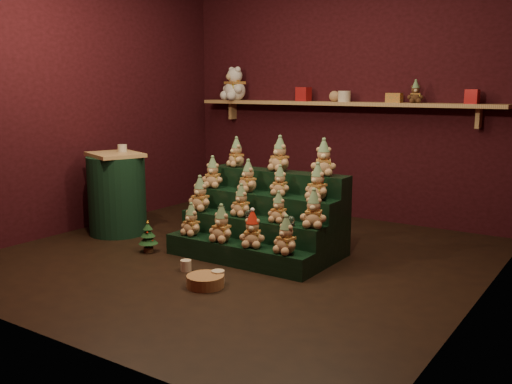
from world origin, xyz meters
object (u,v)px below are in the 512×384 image
Objects in this scene: snow_globe_c at (291,221)px; white_bear at (235,79)px; mug_left at (186,265)px; wicker_basket at (205,281)px; side_table at (117,194)px; mini_christmas_tree at (148,236)px; mug_right at (218,277)px; brown_bear at (415,92)px; riser_tier_front at (237,253)px; snow_globe_b at (249,214)px; snow_globe_a at (221,210)px.

snow_globe_c is 0.16× the size of white_bear.
wicker_basket is (0.37, -0.21, -0.00)m from mug_left.
side_table is 1.94m from wicker_basket.
mini_christmas_tree is 1.09m from mug_right.
side_table is at bearing 160.33° from mug_right.
snow_globe_c is 2.93m from white_bear.
side_table is 1.53m from mug_left.
riser_tier_front is at bearing -134.22° from brown_bear.
mug_left is at bearing -121.00° from riser_tier_front.
mug_right is (0.16, -0.64, -0.35)m from snow_globe_b.
mug_right is (0.45, -0.64, -0.36)m from snow_globe_a.
snow_globe_a reaches higher than snow_globe_b.
side_table is (-1.63, -0.00, 0.01)m from snow_globe_b.
snow_globe_a is 0.18× the size of white_bear.
snow_globe_b is 0.27× the size of mini_christmas_tree.
mug_right is 0.45× the size of brown_bear.
riser_tier_front reaches higher than mug_left.
riser_tier_front is 4.67× the size of mini_christmas_tree.
mini_christmas_tree is at bearing -150.08° from brown_bear.
snow_globe_c reaches higher than riser_tier_front.
mug_left is (0.64, -0.22, -0.10)m from mini_christmas_tree.
mug_right is at bearing -16.84° from mini_christmas_tree.
mug_right is (0.17, -0.48, -0.04)m from riser_tier_front.
brown_bear is at bearing 52.68° from mini_christmas_tree.
snow_globe_b is at bearing -180.00° from snow_globe_c.
snow_globe_a is 0.86m from mug_right.
mini_christmas_tree is (0.74, -0.32, -0.27)m from side_table.
riser_tier_front is 2.92m from white_bear.
mug_left is at bearing -84.98° from snow_globe_a.
white_bear is (-1.65, 2.51, 1.53)m from mug_right.
white_bear reaches higher than snow_globe_b.
snow_globe_b is at bearing 20.77° from side_table.
snow_globe_c is at bearing 20.76° from side_table.
snow_globe_a is at bearing 150.25° from riser_tier_front.
snow_globe_c is (0.44, 0.16, 0.31)m from riser_tier_front.
brown_bear is (1.08, 1.87, 1.03)m from snow_globe_a.
wicker_basket is (1.01, -0.43, -0.10)m from mini_christmas_tree.
snow_globe_a is 0.72m from snow_globe_c.
brown_bear is (0.36, 1.87, 1.03)m from snow_globe_c.
wicker_basket is at bearing -77.02° from riser_tier_front.
riser_tier_front is at bearing 59.00° from mug_left.
snow_globe_a reaches higher than mini_christmas_tree.
white_bear is at bearing 105.45° from mini_christmas_tree.
snow_globe_a is 2.39m from brown_bear.
mug_right reaches higher than mug_left.
mini_christmas_tree is (-0.87, -0.16, 0.06)m from riser_tier_front.
side_table reaches higher than wicker_basket.
white_bear is (-1.20, 1.87, 1.17)m from snow_globe_a.
snow_globe_c is 0.81× the size of mug_right.
riser_tier_front reaches higher than mug_right.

